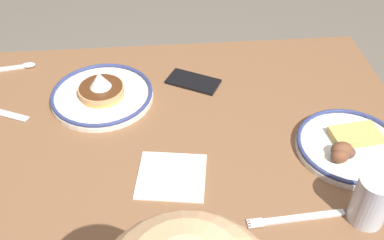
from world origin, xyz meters
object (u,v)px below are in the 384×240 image
at_px(cell_phone, 193,82).
at_px(tea_spoon, 10,68).
at_px(paper_napkin, 170,176).
at_px(plate_center_pancakes, 350,146).
at_px(plate_near_main, 102,93).
at_px(drinking_glass, 371,202).
at_px(fork_near, 295,218).

height_order(cell_phone, tea_spoon, tea_spoon).
xyz_separation_m(paper_napkin, tea_spoon, (0.45, -0.46, 0.00)).
xyz_separation_m(plate_center_pancakes, paper_napkin, (0.43, 0.05, -0.01)).
height_order(plate_near_main, cell_phone, plate_near_main).
bearing_deg(plate_center_pancakes, drinking_glass, 79.41).
relative_size(cell_phone, tea_spoon, 0.71).
height_order(plate_near_main, fork_near, plate_near_main).
height_order(plate_center_pancakes, paper_napkin, plate_center_pancakes).
distance_m(drinking_glass, paper_napkin, 0.42).
distance_m(plate_near_main, plate_center_pancakes, 0.64).
distance_m(fork_near, tea_spoon, 0.91).
bearing_deg(plate_near_main, drinking_glass, 141.75).
relative_size(plate_near_main, fork_near, 1.34).
distance_m(drinking_glass, cell_phone, 0.58).
relative_size(paper_napkin, tea_spoon, 0.74).
height_order(drinking_glass, cell_phone, drinking_glass).
xyz_separation_m(cell_phone, tea_spoon, (0.53, -0.11, 0.00)).
relative_size(plate_center_pancakes, cell_phone, 1.77).
distance_m(plate_near_main, fork_near, 0.60).
bearing_deg(paper_napkin, plate_center_pancakes, -173.65).
bearing_deg(drinking_glass, fork_near, -3.37).
bearing_deg(cell_phone, plate_center_pancakes, 167.67).
distance_m(paper_napkin, tea_spoon, 0.64).
bearing_deg(cell_phone, drinking_glass, 150.75).
height_order(plate_near_main, drinking_glass, drinking_glass).
bearing_deg(tea_spoon, fork_near, 139.47).
distance_m(plate_center_pancakes, fork_near, 0.26).
xyz_separation_m(drinking_glass, tea_spoon, (0.84, -0.60, -0.05)).
relative_size(plate_near_main, plate_center_pancakes, 1.07).
height_order(paper_napkin, tea_spoon, tea_spoon).
relative_size(plate_near_main, drinking_glass, 2.38).
bearing_deg(paper_napkin, tea_spoon, -45.73).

